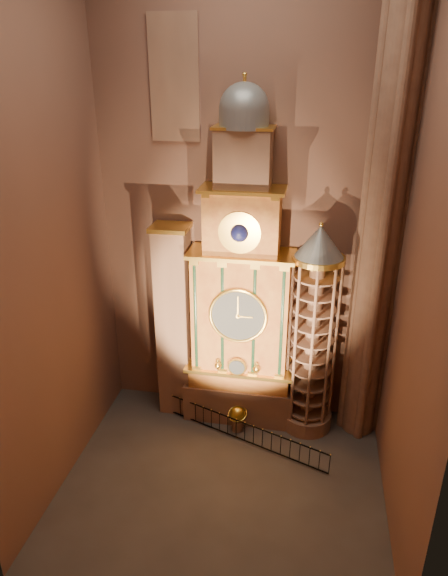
% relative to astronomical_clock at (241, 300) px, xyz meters
% --- Properties ---
extents(floor, '(14.00, 14.00, 0.00)m').
position_rel_astronomical_clock_xyz_m(floor, '(0.00, -4.96, -6.68)').
color(floor, '#383330').
rests_on(floor, ground).
extents(wall_back, '(22.00, 0.00, 22.00)m').
position_rel_astronomical_clock_xyz_m(wall_back, '(0.00, 1.04, 4.32)').
color(wall_back, brown).
rests_on(wall_back, floor).
extents(wall_left, '(0.00, 22.00, 22.00)m').
position_rel_astronomical_clock_xyz_m(wall_left, '(-7.00, -4.96, 4.32)').
color(wall_left, brown).
rests_on(wall_left, floor).
extents(wall_right, '(0.00, 22.00, 22.00)m').
position_rel_astronomical_clock_xyz_m(wall_right, '(7.00, -4.96, 4.32)').
color(wall_right, brown).
rests_on(wall_right, floor).
extents(astronomical_clock, '(5.60, 2.41, 16.70)m').
position_rel_astronomical_clock_xyz_m(astronomical_clock, '(0.00, 0.00, 0.00)').
color(astronomical_clock, '#8C634C').
rests_on(astronomical_clock, floor).
extents(portrait_tower, '(1.80, 1.60, 10.20)m').
position_rel_astronomical_clock_xyz_m(portrait_tower, '(-3.40, 0.02, -1.53)').
color(portrait_tower, '#8C634C').
rests_on(portrait_tower, floor).
extents(stair_turret, '(2.50, 2.50, 10.80)m').
position_rel_astronomical_clock_xyz_m(stair_turret, '(3.50, -0.26, -1.41)').
color(stair_turret, '#8C634C').
rests_on(stair_turret, floor).
extents(gothic_pier, '(2.04, 2.04, 22.00)m').
position_rel_astronomical_clock_xyz_m(gothic_pier, '(6.10, 0.04, 4.32)').
color(gothic_pier, '#8C634C').
rests_on(gothic_pier, floor).
extents(stained_glass_window, '(2.20, 0.14, 5.20)m').
position_rel_astronomical_clock_xyz_m(stained_glass_window, '(-3.20, 0.95, 9.82)').
color(stained_glass_window, navy).
rests_on(stained_glass_window, wall_back).
extents(celestial_globe, '(1.19, 1.15, 1.40)m').
position_rel_astronomical_clock_xyz_m(celestial_globe, '(0.09, -1.36, -5.84)').
color(celestial_globe, '#8C634C').
rests_on(celestial_globe, floor).
extents(iron_railing, '(8.14, 3.15, 1.10)m').
position_rel_astronomical_clock_xyz_m(iron_railing, '(0.58, -2.19, -6.08)').
color(iron_railing, black).
rests_on(iron_railing, floor).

